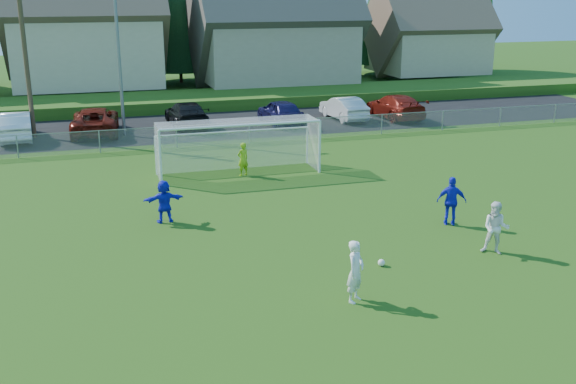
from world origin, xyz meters
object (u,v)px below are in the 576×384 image
Objects in this scene: car_e at (280,112)px; car_g at (395,106)px; player_blue_b at (164,201)px; soccer_ball at (381,263)px; car_f at (344,108)px; player_blue_a at (452,201)px; soccer_goal at (237,138)px; car_c at (95,121)px; player_white_b at (496,228)px; car_b at (15,126)px; goalkeeper at (243,159)px; car_d at (187,114)px; player_white_a at (356,271)px.

car_e is 0.85× the size of car_g.
soccer_ball is at bearing 130.52° from player_blue_b.
car_f is at bearing 179.71° from car_e.
soccer_ball is at bearing 60.21° from player_blue_a.
player_blue_a is at bearing -57.89° from soccer_goal.
player_blue_a is 0.24× the size of soccer_goal.
car_c is 19.02m from car_g.
soccer_goal reaches higher than car_e.
car_c is (-11.81, 23.08, -0.09)m from player_white_b.
goalkeeper is at bearing 129.36° from car_b.
player_blue_a reaches higher than soccer_ball.
car_e is (3.35, 22.62, 0.68)m from soccer_ball.
car_e is at bearing 81.57° from soccer_ball.
car_b is at bearing -72.67° from player_blue_b.
goalkeeper is (-1.69, 11.48, 0.66)m from soccer_ball.
car_f is 0.61× the size of soccer_goal.
car_c reaches higher than car_d.
car_d reaches higher than soccer_ball.
player_white_a is 0.99× the size of player_blue_a.
goalkeeper is at bearing 46.35° from car_f.
player_blue_a is at bearing 75.20° from car_f.
player_blue_b is 0.35× the size of car_f.
soccer_goal is at bearing -98.74° from goalkeeper.
player_blue_b is at bearing 6.91° from player_blue_a.
car_d is (-6.39, 20.92, -0.14)m from player_blue_a.
player_white_b is at bearing 121.27° from car_b.
car_f is at bearing -132.63° from player_blue_b.
car_g is at bearing -161.59° from goalkeeper.
car_c is 12.54m from soccer_goal.
car_b is at bearing -3.16° from car_f.
player_white_a is 25.73m from car_d.
car_e reaches higher than car_c.
car_b is (-6.34, 16.51, 0.00)m from player_blue_b.
car_c is at bearing -4.44° from car_g.
car_f is (20.00, 0.38, -0.06)m from car_b.
car_e is at bearing 129.45° from player_white_b.
car_g is at bearing -178.03° from car_c.
player_white_a is 0.24× the size of soccer_goal.
soccer_ball is 0.14× the size of goalkeeper.
player_blue_b reaches higher than goalkeeper.
car_e reaches higher than car_f.
player_white_b is at bearing 120.91° from car_c.
goalkeeper is 13.06m from car_c.
car_d reaches higher than car_f.
player_blue_b is at bearing 76.86° from car_d.
player_blue_b is at bearing -174.16° from player_white_b.
player_blue_b is at bearing 100.51° from car_c.
player_blue_a is at bearing 34.88° from soccer_ball.
car_g reaches higher than soccer_ball.
player_white_a is 26.76m from car_b.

